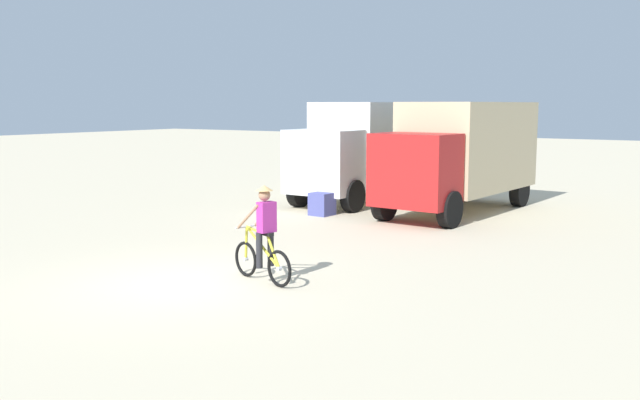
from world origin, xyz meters
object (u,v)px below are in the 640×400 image
box_truck_tan_camper (461,151)px  supply_crate (322,204)px  box_truck_white_box (370,146)px  cyclist_orange_shirt (264,237)px

box_truck_tan_camper → supply_crate: box_truck_tan_camper is taller
box_truck_white_box → supply_crate: bearing=-82.5°
cyclist_orange_shirt → supply_crate: (-3.40, 7.22, -0.51)m
box_truck_white_box → box_truck_tan_camper: same height
cyclist_orange_shirt → box_truck_tan_camper: bearing=91.2°
box_truck_tan_camper → cyclist_orange_shirt: bearing=-88.8°
box_truck_tan_camper → box_truck_white_box: bearing=166.0°
supply_crate → box_truck_white_box: bearing=97.5°
box_truck_white_box → supply_crate: 4.09m
box_truck_tan_camper → supply_crate: bearing=-138.3°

